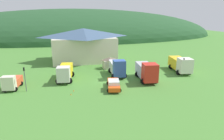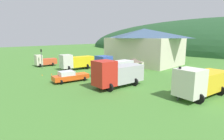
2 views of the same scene
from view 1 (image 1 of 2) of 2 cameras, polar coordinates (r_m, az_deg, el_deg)
The scene contains 14 objects.
ground_plane at distance 37.03m, azimuth -2.04°, elevation -3.36°, with size 200.00×200.00×0.00m, color #477F33.
forested_hill_backdrop at distance 107.65m, azimuth -9.93°, elevation 9.19°, with size 152.77×60.00×29.15m, color #234C28.
depot_building at distance 53.82m, azimuth -8.13°, elevation 7.41°, with size 17.21×12.47×8.51m.
play_shed_cream at distance 45.60m, azimuth -0.77°, elevation 2.15°, with size 3.10×2.47×2.63m.
light_truck_cream at distance 37.09m, azimuth -26.81°, elevation -3.10°, with size 2.79×4.77×2.62m.
flatbed_truck_yellow at distance 38.33m, azimuth -13.31°, elevation -0.51°, with size 3.57×7.04×3.17m.
box_truck_blue at distance 39.95m, azimuth 1.50°, elevation 0.77°, with size 3.34×6.95×3.69m.
crane_truck_red at distance 37.69m, azimuth 9.90°, elevation -0.23°, with size 3.80×7.49×3.75m.
heavy_rig_striped at distance 45.20m, azimuth 19.09°, elevation 1.70°, with size 4.11×7.95×3.45m.
service_pickup_orange at distance 33.34m, azimuth 0.47°, elevation -4.06°, with size 2.99×5.60×1.66m.
traffic_light_west at distance 34.64m, azimuth -23.77°, elevation -1.80°, with size 0.20×0.32×4.04m.
traffic_light_east at distance 42.15m, azimuth 19.85°, elevation 1.33°, with size 0.20×0.32×3.67m.
traffic_cone_near_pickup at distance 31.81m, azimuth -11.72°, elevation -7.03°, with size 0.36×0.36×0.47m, color orange.
traffic_cone_mid_row at distance 33.17m, azimuth -10.94°, elevation -6.01°, with size 0.36×0.36×0.47m, color orange.
Camera 1 is at (-6.92, -34.26, 12.24)m, focal length 31.83 mm.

